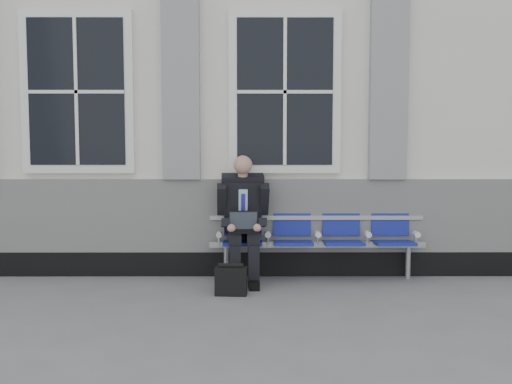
{
  "coord_description": "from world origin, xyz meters",
  "views": [
    {
      "loc": [
        -0.02,
        -5.49,
        1.6
      ],
      "look_at": [
        0.0,
        0.9,
        1.09
      ],
      "focal_mm": 40.0,
      "sensor_mm": 36.0,
      "label": 1
    }
  ],
  "objects": [
    {
      "name": "ground",
      "position": [
        0.0,
        0.0,
        0.0
      ],
      "size": [
        70.0,
        70.0,
        0.0
      ],
      "primitive_type": "plane",
      "color": "slate",
      "rests_on": "ground"
    },
    {
      "name": "station_building",
      "position": [
        -0.02,
        3.47,
        2.22
      ],
      "size": [
        14.4,
        4.4,
        4.49
      ],
      "color": "silver",
      "rests_on": "ground"
    },
    {
      "name": "bench",
      "position": [
        0.74,
        1.32,
        0.55
      ],
      "size": [
        2.6,
        0.47,
        0.91
      ],
      "color": "#9EA0A3",
      "rests_on": "ground"
    },
    {
      "name": "businessman",
      "position": [
        -0.15,
        1.18,
        0.8
      ],
      "size": [
        0.63,
        0.84,
        1.49
      ],
      "color": "black",
      "rests_on": "ground"
    },
    {
      "name": "briefcase",
      "position": [
        -0.27,
        0.54,
        0.16
      ],
      "size": [
        0.35,
        0.17,
        0.35
      ],
      "color": "black",
      "rests_on": "ground"
    }
  ]
}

